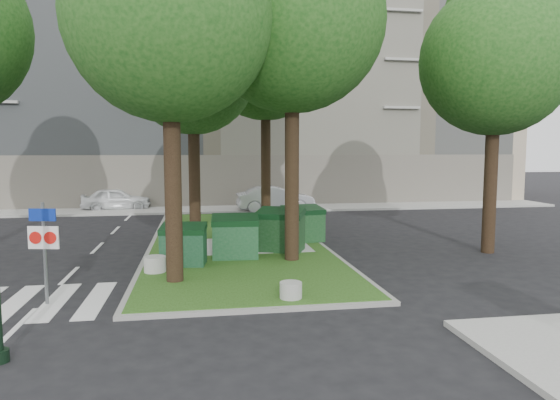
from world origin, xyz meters
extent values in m
plane|color=black|center=(0.00, 0.00, 0.00)|extent=(120.00, 120.00, 0.00)
cube|color=#254915|center=(0.50, 8.00, 0.06)|extent=(6.00, 16.00, 0.12)
cube|color=gray|center=(0.50, 8.00, 0.05)|extent=(6.30, 16.30, 0.10)
cube|color=#999993|center=(0.00, 18.50, 0.06)|extent=(42.00, 3.00, 0.12)
cube|color=silver|center=(-3.75, 1.50, 0.01)|extent=(5.00, 3.00, 0.01)
cube|color=tan|center=(0.00, 26.00, 8.00)|extent=(41.00, 12.00, 16.00)
cylinder|color=black|center=(-1.50, 2.50, 3.08)|extent=(0.44, 0.44, 6.16)
sphere|color=#154512|center=(-1.50, 2.50, 6.82)|extent=(5.20, 5.20, 5.20)
cylinder|color=black|center=(2.00, 4.50, 3.36)|extent=(0.44, 0.44, 6.72)
sphere|color=#154512|center=(2.00, 4.50, 7.44)|extent=(5.60, 5.60, 5.60)
cylinder|color=black|center=(-1.00, 9.00, 2.94)|extent=(0.44, 0.44, 5.88)
sphere|color=#154512|center=(-1.00, 9.00, 6.51)|extent=(4.80, 4.80, 4.80)
sphere|color=#154512|center=(-0.70, 9.20, 8.19)|extent=(3.60, 3.60, 3.60)
cylinder|color=black|center=(2.20, 12.00, 3.50)|extent=(0.44, 0.44, 7.00)
sphere|color=#154512|center=(2.20, 12.00, 7.75)|extent=(5.80, 5.80, 5.80)
sphere|color=#154512|center=(2.50, 12.20, 9.75)|extent=(4.35, 4.35, 4.35)
cylinder|color=black|center=(9.00, 5.00, 2.94)|extent=(0.44, 0.44, 5.88)
sphere|color=#154512|center=(9.00, 5.00, 6.51)|extent=(5.00, 5.00, 5.00)
sphere|color=#154512|center=(9.30, 5.20, 8.19)|extent=(3.75, 3.75, 3.75)
cube|color=#0F381E|center=(-1.32, 4.33, 0.62)|extent=(1.39, 1.04, 1.01)
cube|color=black|center=(-1.32, 4.33, 1.21)|extent=(1.45, 1.11, 0.29)
cube|color=#12401F|center=(0.28, 5.09, 0.68)|extent=(1.48, 1.06, 1.12)
cube|color=black|center=(0.28, 5.09, 1.33)|extent=(1.54, 1.12, 0.32)
cube|color=black|center=(1.88, 5.92, 0.71)|extent=(1.79, 1.54, 1.18)
cube|color=black|center=(1.88, 5.92, 1.40)|extent=(1.87, 1.63, 0.34)
cube|color=#133F19|center=(3.00, 7.50, 0.67)|extent=(1.56, 1.21, 1.10)
cube|color=black|center=(3.00, 7.50, 1.31)|extent=(1.62, 1.29, 0.32)
cylinder|color=#A7A7A2|center=(-2.10, 3.56, 0.34)|extent=(0.61, 0.61, 0.44)
cylinder|color=#9D9E99|center=(1.23, 0.50, 0.31)|extent=(0.52, 0.52, 0.37)
cylinder|color=#9A9A95|center=(-0.01, 5.00, 0.31)|extent=(0.52, 0.52, 0.37)
cylinder|color=gold|center=(1.88, 11.06, 0.49)|extent=(0.43, 0.43, 0.75)
cylinder|color=slate|center=(-4.34, 1.31, 1.19)|extent=(0.09, 0.09, 2.37)
cube|color=navy|center=(-4.34, 1.31, 2.09)|extent=(0.61, 0.16, 0.28)
cube|color=white|center=(-4.34, 1.31, 1.56)|extent=(0.70, 0.18, 0.52)
cylinder|color=red|center=(-4.51, 1.31, 1.56)|extent=(0.28, 0.09, 0.28)
cylinder|color=red|center=(-4.17, 1.31, 1.56)|extent=(0.28, 0.09, 0.28)
imported|color=white|center=(-5.62, 19.50, 0.66)|extent=(4.02, 1.94, 1.32)
imported|color=#ADAFB5|center=(3.50, 17.54, 0.73)|extent=(4.45, 1.67, 1.45)
camera|label=1|loc=(-0.85, -10.60, 3.57)|focal=32.00mm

